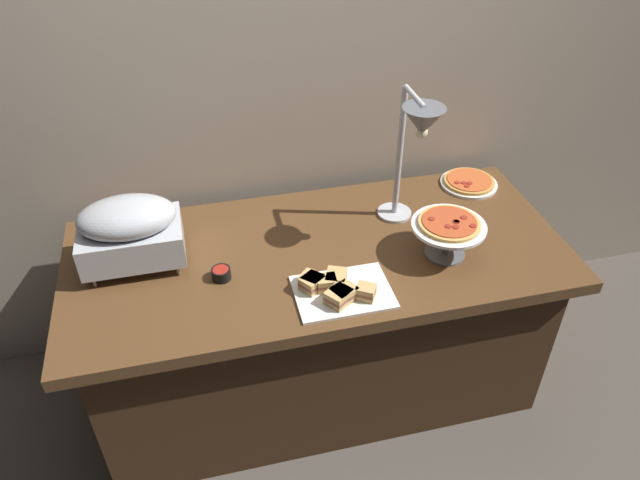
# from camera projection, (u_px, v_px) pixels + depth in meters

# --- Properties ---
(ground_plane) EXTENTS (8.00, 8.00, 0.00)m
(ground_plane) POSITION_uv_depth(u_px,v_px,m) (318.00, 381.00, 2.75)
(ground_plane) COLOR #4C443D
(back_wall) EXTENTS (4.40, 0.04, 2.40)m
(back_wall) POSITION_uv_depth(u_px,v_px,m) (289.00, 90.00, 2.40)
(back_wall) COLOR tan
(back_wall) RESTS_ON ground_plane
(buffet_table) EXTENTS (1.90, 0.84, 0.76)m
(buffet_table) POSITION_uv_depth(u_px,v_px,m) (318.00, 321.00, 2.51)
(buffet_table) COLOR brown
(buffet_table) RESTS_ON ground_plane
(chafing_dish) EXTENTS (0.36, 0.25, 0.27)m
(chafing_dish) POSITION_uv_depth(u_px,v_px,m) (130.00, 230.00, 2.14)
(chafing_dish) COLOR #B7BABF
(chafing_dish) RESTS_ON buffet_table
(heat_lamp) EXTENTS (0.15, 0.33, 0.57)m
(heat_lamp) POSITION_uv_depth(u_px,v_px,m) (417.00, 133.00, 2.10)
(heat_lamp) COLOR #B7BABF
(heat_lamp) RESTS_ON buffet_table
(pizza_plate_front) EXTENTS (0.25, 0.25, 0.03)m
(pizza_plate_front) POSITION_uv_depth(u_px,v_px,m) (469.00, 182.00, 2.65)
(pizza_plate_front) COLOR white
(pizza_plate_front) RESTS_ON buffet_table
(pizza_plate_center) EXTENTS (0.28, 0.28, 0.16)m
(pizza_plate_center) POSITION_uv_depth(u_px,v_px,m) (449.00, 228.00, 2.20)
(pizza_plate_center) COLOR #595B60
(pizza_plate_center) RESTS_ON buffet_table
(sandwich_platter) EXTENTS (0.34, 0.24, 0.06)m
(sandwich_platter) POSITION_uv_depth(u_px,v_px,m) (336.00, 289.00, 2.08)
(sandwich_platter) COLOR white
(sandwich_platter) RESTS_ON buffet_table
(sauce_cup_near) EXTENTS (0.07, 0.07, 0.04)m
(sauce_cup_near) POSITION_uv_depth(u_px,v_px,m) (221.00, 273.00, 2.15)
(sauce_cup_near) COLOR black
(sauce_cup_near) RESTS_ON buffet_table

